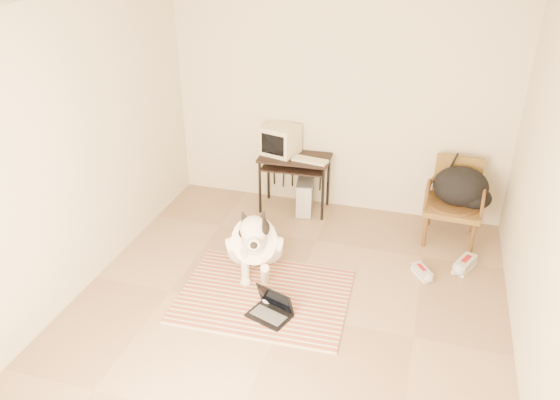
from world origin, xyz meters
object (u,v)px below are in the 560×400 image
at_px(computer_desk, 295,165).
at_px(backpack, 463,188).
at_px(crt_monitor, 281,140).
at_px(laptop, 272,309).
at_px(dog, 255,243).
at_px(rattan_chair, 454,201).
at_px(pc_tower, 305,195).

distance_m(computer_desk, backpack, 1.95).
bearing_deg(crt_monitor, backpack, -5.10).
relative_size(computer_desk, crt_monitor, 1.86).
xyz_separation_m(laptop, computer_desk, (-0.34, 2.05, 0.52)).
distance_m(dog, computer_desk, 1.45).
height_order(computer_desk, backpack, backpack).
relative_size(computer_desk, rattan_chair, 0.95).
bearing_deg(laptop, pc_tower, 95.51).
height_order(dog, backpack, dog).
height_order(dog, laptop, dog).
bearing_deg(dog, pc_tower, 83.24).
xyz_separation_m(laptop, pc_tower, (-0.20, 2.04, 0.13)).
bearing_deg(crt_monitor, dog, -83.65).
height_order(crt_monitor, backpack, crt_monitor).
distance_m(crt_monitor, backpack, 2.16).
bearing_deg(computer_desk, pc_tower, -1.68).
bearing_deg(rattan_chair, computer_desk, 176.00).
distance_m(dog, laptop, 0.77).
relative_size(laptop, pc_tower, 0.93).
height_order(laptop, crt_monitor, crt_monitor).
height_order(computer_desk, crt_monitor, crt_monitor).
bearing_deg(laptop, crt_monitor, 104.11).
xyz_separation_m(dog, computer_desk, (0.03, 1.43, 0.26)).
bearing_deg(rattan_chair, crt_monitor, 174.57).
bearing_deg(pc_tower, crt_monitor, 168.24).
relative_size(dog, pc_tower, 2.32).
xyz_separation_m(dog, pc_tower, (0.17, 1.42, -0.14)).
distance_m(crt_monitor, rattan_chair, 2.12).
bearing_deg(pc_tower, computer_desk, 178.32).
relative_size(pc_tower, rattan_chair, 0.53).
bearing_deg(backpack, crt_monitor, 174.90).
xyz_separation_m(laptop, backpack, (1.61, 1.92, 0.54)).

